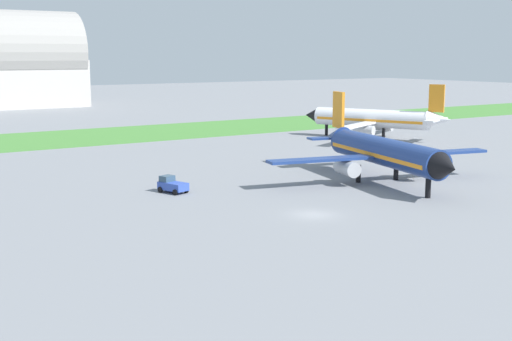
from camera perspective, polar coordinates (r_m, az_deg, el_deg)
ground_plane at (r=69.79m, az=4.83°, el=-3.71°), size 600.00×600.00×0.00m
grass_taxiway_strip at (r=138.21m, az=-15.33°, el=2.65°), size 360.00×28.00×0.08m
airplane_parked_jet_far at (r=133.80m, az=9.85°, el=4.29°), size 28.48×28.35×10.77m
airplane_midfield_jet at (r=87.92m, az=10.52°, el=1.55°), size 30.60×30.21×10.93m
pushback_tug_midfield at (r=81.07m, az=-7.04°, el=-1.21°), size 2.92×3.97×1.95m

